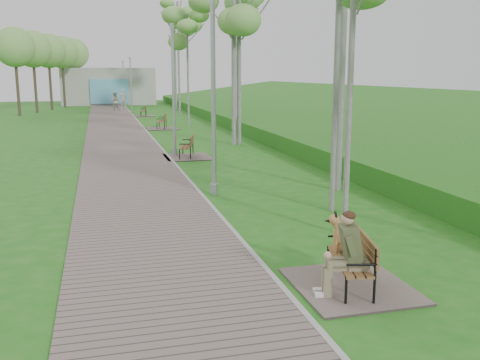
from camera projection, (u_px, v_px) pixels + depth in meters
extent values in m
plane|color=#1D6615|center=(231.00, 230.00, 12.03)|extent=(120.00, 120.00, 0.00)
cube|color=#74635D|center=(117.00, 132.00, 31.96)|extent=(3.50, 67.00, 0.04)
cube|color=#999993|center=(146.00, 131.00, 32.40)|extent=(0.10, 67.00, 0.05)
cube|color=#3D7E29|center=(339.00, 128.00, 33.99)|extent=(14.00, 70.00, 1.60)
cube|color=#9E9E99|center=(108.00, 86.00, 59.60)|extent=(10.00, 5.00, 4.00)
cube|color=#5AA6CA|center=(109.00, 92.00, 57.23)|extent=(4.00, 0.20, 2.60)
cube|color=#74635D|center=(351.00, 286.00, 8.81)|extent=(1.84, 2.04, 0.04)
cube|color=brown|center=(349.00, 261.00, 8.71)|extent=(0.80, 1.60, 0.04)
cube|color=brown|center=(365.00, 244.00, 8.66)|extent=(0.39, 1.50, 0.34)
cube|color=#74635D|center=(188.00, 157.00, 22.28)|extent=(1.87, 2.07, 0.04)
cube|color=brown|center=(186.00, 146.00, 22.18)|extent=(0.83, 1.62, 0.04)
cube|color=brown|center=(192.00, 140.00, 22.12)|extent=(0.41, 1.52, 0.34)
cube|color=#74635D|center=(162.00, 128.00, 33.78)|extent=(1.93, 2.14, 0.04)
cube|color=brown|center=(161.00, 121.00, 33.67)|extent=(0.79, 1.67, 0.04)
cube|color=brown|center=(165.00, 117.00, 33.63)|extent=(0.36, 1.58, 0.35)
cube|color=#74635D|center=(144.00, 116.00, 43.76)|extent=(1.72, 1.91, 0.04)
cube|color=brown|center=(143.00, 111.00, 43.66)|extent=(0.60, 1.47, 0.04)
cube|color=brown|center=(146.00, 108.00, 43.64)|extent=(0.21, 1.43, 0.32)
cylinder|color=#A2A5AA|center=(214.00, 189.00, 15.40)|extent=(0.23, 0.23, 0.34)
cylinder|color=#A2A5AA|center=(213.00, 96.00, 14.87)|extent=(0.14, 0.14, 5.67)
cylinder|color=#A2A5AA|center=(175.00, 152.00, 22.76)|extent=(0.21, 0.21, 0.32)
cylinder|color=#A2A5AA|center=(174.00, 93.00, 22.27)|extent=(0.13, 0.13, 5.27)
cylinder|color=#A2A5AA|center=(172.00, 27.00, 21.74)|extent=(0.19, 0.19, 0.26)
cylinder|color=#A2A5AA|center=(132.00, 112.00, 45.83)|extent=(0.18, 0.18, 0.28)
cylinder|color=#A2A5AA|center=(131.00, 87.00, 45.41)|extent=(0.11, 0.11, 4.61)
cylinder|color=#A2A5AA|center=(130.00, 59.00, 44.95)|extent=(0.17, 0.17, 0.23)
cylinder|color=#A2A5AA|center=(125.00, 104.00, 58.71)|extent=(0.18, 0.18, 0.28)
cylinder|color=#A2A5AA|center=(124.00, 84.00, 58.28)|extent=(0.11, 0.11, 4.60)
cylinder|color=#A2A5AA|center=(123.00, 62.00, 57.82)|extent=(0.17, 0.17, 0.23)
imported|color=white|center=(123.00, 99.00, 53.08)|extent=(0.71, 0.48, 1.90)
imported|color=#9C9788|center=(115.00, 101.00, 49.84)|extent=(0.88, 0.70, 1.73)
cylinder|color=silver|center=(337.00, 43.00, 12.86)|extent=(0.16, 0.16, 8.33)
cylinder|color=silver|center=(352.00, 46.00, 10.86)|extent=(0.16, 0.16, 8.00)
cylinder|color=silver|center=(344.00, 7.00, 15.08)|extent=(0.18, 0.18, 10.61)
cylinder|color=silver|center=(234.00, 49.00, 25.35)|extent=(0.20, 0.20, 9.18)
cylinder|color=silver|center=(239.00, 61.00, 25.63)|extent=(0.18, 0.18, 8.04)
ellipsoid|color=#7CB256|center=(239.00, 5.00, 25.13)|extent=(2.62, 2.62, 3.54)
cylinder|color=silver|center=(188.00, 71.00, 35.19)|extent=(0.17, 0.17, 7.19)
ellipsoid|color=#7CB256|center=(187.00, 35.00, 34.73)|extent=(2.44, 2.44, 3.16)
cylinder|color=silver|center=(236.00, 47.00, 32.13)|extent=(0.19, 0.19, 10.03)
cylinder|color=silver|center=(179.00, 60.00, 43.61)|extent=(0.17, 0.17, 9.07)
ellipsoid|color=#7CB256|center=(178.00, 23.00, 43.04)|extent=(2.52, 2.52, 3.99)
cylinder|color=silver|center=(175.00, 59.00, 49.34)|extent=(0.18, 0.18, 9.52)
ellipsoid|color=#7CB256|center=(174.00, 24.00, 48.74)|extent=(2.55, 2.55, 4.19)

